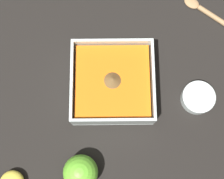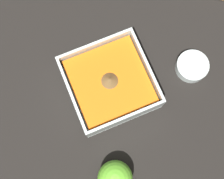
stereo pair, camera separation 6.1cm
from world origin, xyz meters
TOP-DOWN VIEW (x-y plane):
  - ground_plane at (0.00, 0.00)m, footprint 4.00×4.00m
  - square_dish at (0.01, 0.03)m, footprint 0.18×0.18m
  - spice_bowl at (0.21, 0.00)m, footprint 0.08×0.08m
  - lemon_squeezer at (-0.06, -0.17)m, footprint 0.07×0.18m
  - wooden_spoon at (0.27, 0.20)m, footprint 0.19×0.15m

SIDE VIEW (x-z plane):
  - ground_plane at x=0.00m, z-range 0.00..0.00m
  - wooden_spoon at x=0.27m, z-range 0.00..0.01m
  - spice_bowl at x=0.21m, z-range 0.00..0.02m
  - square_dish at x=0.01m, z-range -0.01..0.06m
  - lemon_squeezer at x=-0.06m, z-range 0.00..0.07m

